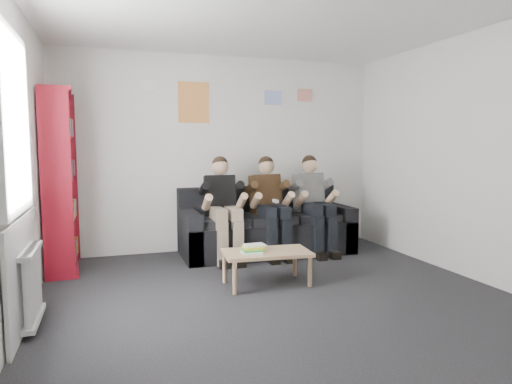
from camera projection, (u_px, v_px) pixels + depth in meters
room_shell at (290, 159)px, 4.05m from camera, size 5.00×5.00×5.00m
sofa at (265, 229)px, 6.26m from camera, size 2.29×0.94×0.89m
bookshelf at (61, 181)px, 5.31m from camera, size 0.31×0.94×2.10m
coffee_table at (267, 255)px, 4.80m from camera, size 0.90×0.50×0.36m
game_cases at (253, 249)px, 4.75m from camera, size 0.28×0.26×0.07m
person_left at (224, 208)px, 5.83m from camera, size 0.39×0.84×1.33m
person_middle at (271, 206)px, 6.03m from camera, size 0.39×0.84×1.32m
person_right at (315, 204)px, 6.23m from camera, size 0.39×0.85×1.33m
radiator at (33, 285)px, 3.68m from camera, size 0.10×0.64×0.60m
window at (18, 202)px, 3.59m from camera, size 0.05×1.30×2.36m
poster_large at (194, 102)px, 6.21m from camera, size 0.42×0.01×0.55m
poster_blue at (273, 98)px, 6.55m from camera, size 0.25×0.01×0.20m
poster_pink at (305, 95)px, 6.70m from camera, size 0.22×0.01×0.18m
poster_sign at (148, 86)px, 6.00m from camera, size 0.20×0.01×0.14m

